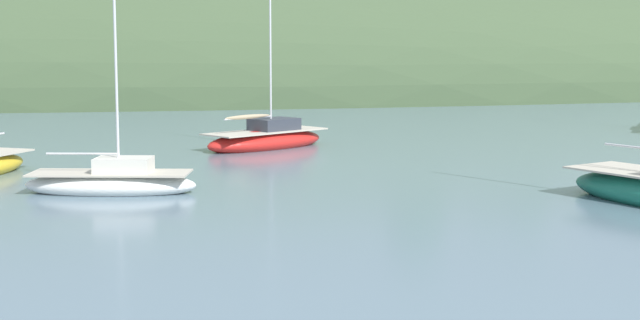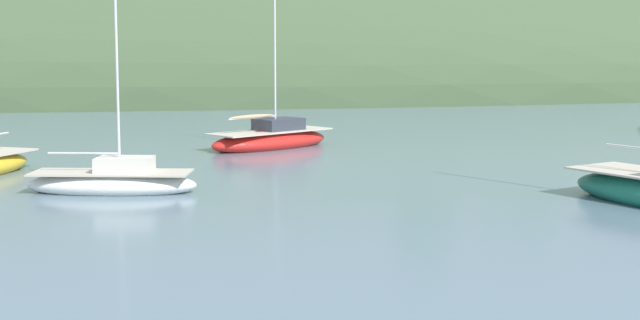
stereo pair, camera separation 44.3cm
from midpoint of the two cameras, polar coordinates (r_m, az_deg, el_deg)
far_shoreline_hill at (r=86.80m, az=-7.77°, el=3.84°), size 150.00×36.00×27.13m
sailboat_navy_dinghy at (r=44.71m, az=-3.51°, el=1.25°), size 6.88×5.62×9.49m
sailboat_grey_yawl at (r=32.32m, az=-12.72°, el=-1.30°), size 5.98×3.18×7.14m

